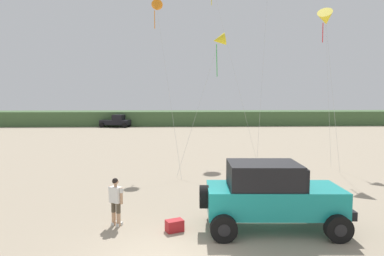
{
  "coord_description": "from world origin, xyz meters",
  "views": [
    {
      "loc": [
        0.34,
        -8.77,
        4.34
      ],
      "look_at": [
        0.94,
        3.34,
        3.32
      ],
      "focal_mm": 31.42,
      "sensor_mm": 36.0,
      "label": 1
    }
  ],
  "objects_px": {
    "jeep": "(272,194)",
    "kite_black_sled": "(157,8)",
    "kite_orange_streamer": "(219,40)",
    "kite_green_box": "(326,19)",
    "distant_pickup": "(116,121)",
    "cooler_box": "(175,226)",
    "person_watching": "(116,199)"
  },
  "relations": [
    {
      "from": "distant_pickup",
      "to": "kite_green_box",
      "type": "height_order",
      "value": "kite_green_box"
    },
    {
      "from": "kite_black_sled",
      "to": "kite_green_box",
      "type": "height_order",
      "value": "kite_black_sled"
    },
    {
      "from": "person_watching",
      "to": "jeep",
      "type": "bearing_deg",
      "value": -6.45
    },
    {
      "from": "kite_orange_streamer",
      "to": "kite_black_sled",
      "type": "relative_size",
      "value": 0.78
    },
    {
      "from": "jeep",
      "to": "kite_black_sled",
      "type": "relative_size",
      "value": 0.44
    },
    {
      "from": "distant_pickup",
      "to": "kite_black_sled",
      "type": "distance_m",
      "value": 32.84
    },
    {
      "from": "cooler_box",
      "to": "distant_pickup",
      "type": "bearing_deg",
      "value": 79.37
    },
    {
      "from": "jeep",
      "to": "kite_orange_streamer",
      "type": "relative_size",
      "value": 0.57
    },
    {
      "from": "person_watching",
      "to": "kite_green_box",
      "type": "height_order",
      "value": "kite_green_box"
    },
    {
      "from": "distant_pickup",
      "to": "kite_orange_streamer",
      "type": "xyz_separation_m",
      "value": [
        12.13,
        -32.13,
        7.11
      ]
    },
    {
      "from": "kite_black_sled",
      "to": "cooler_box",
      "type": "bearing_deg",
      "value": -84.52
    },
    {
      "from": "cooler_box",
      "to": "kite_green_box",
      "type": "relative_size",
      "value": 0.06
    },
    {
      "from": "jeep",
      "to": "kite_green_box",
      "type": "distance_m",
      "value": 14.39
    },
    {
      "from": "distant_pickup",
      "to": "kite_orange_streamer",
      "type": "bearing_deg",
      "value": -69.31
    },
    {
      "from": "distant_pickup",
      "to": "kite_black_sled",
      "type": "height_order",
      "value": "kite_black_sled"
    },
    {
      "from": "person_watching",
      "to": "cooler_box",
      "type": "distance_m",
      "value": 2.24
    },
    {
      "from": "kite_orange_streamer",
      "to": "kite_green_box",
      "type": "distance_m",
      "value": 6.74
    },
    {
      "from": "person_watching",
      "to": "kite_orange_streamer",
      "type": "bearing_deg",
      "value": 63.94
    },
    {
      "from": "jeep",
      "to": "cooler_box",
      "type": "height_order",
      "value": "jeep"
    },
    {
      "from": "kite_orange_streamer",
      "to": "kite_black_sled",
      "type": "height_order",
      "value": "kite_black_sled"
    },
    {
      "from": "cooler_box",
      "to": "distant_pickup",
      "type": "distance_m",
      "value": 43.61
    },
    {
      "from": "distant_pickup",
      "to": "kite_black_sled",
      "type": "relative_size",
      "value": 0.44
    },
    {
      "from": "jeep",
      "to": "kite_green_box",
      "type": "bearing_deg",
      "value": 58.64
    },
    {
      "from": "kite_orange_streamer",
      "to": "distant_pickup",
      "type": "bearing_deg",
      "value": 110.69
    },
    {
      "from": "kite_green_box",
      "to": "distant_pickup",
      "type": "bearing_deg",
      "value": 120.0
    },
    {
      "from": "person_watching",
      "to": "cooler_box",
      "type": "bearing_deg",
      "value": -16.9
    },
    {
      "from": "jeep",
      "to": "kite_orange_streamer",
      "type": "height_order",
      "value": "kite_orange_streamer"
    },
    {
      "from": "jeep",
      "to": "kite_black_sled",
      "type": "height_order",
      "value": "kite_black_sled"
    },
    {
      "from": "distant_pickup",
      "to": "jeep",
      "type": "bearing_deg",
      "value": -73.55
    },
    {
      "from": "distant_pickup",
      "to": "kite_orange_streamer",
      "type": "relative_size",
      "value": 0.57
    },
    {
      "from": "cooler_box",
      "to": "kite_black_sled",
      "type": "relative_size",
      "value": 0.05
    },
    {
      "from": "person_watching",
      "to": "kite_orange_streamer",
      "type": "distance_m",
      "value": 13.06
    }
  ]
}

